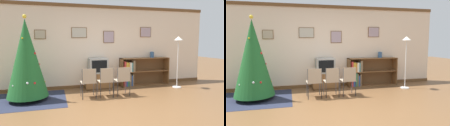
% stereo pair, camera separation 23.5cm
% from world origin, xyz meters
% --- Properties ---
extents(ground_plane, '(24.00, 24.00, 0.00)m').
position_xyz_m(ground_plane, '(0.00, 0.00, 0.00)').
color(ground_plane, brown).
extents(wall_back, '(8.21, 0.11, 2.70)m').
position_xyz_m(wall_back, '(0.00, 2.52, 1.35)').
color(wall_back, beige).
rests_on(wall_back, ground_plane).
extents(area_rug, '(1.91, 1.73, 0.01)m').
position_xyz_m(area_rug, '(-1.96, 1.49, 0.00)').
color(area_rug, '#23283D').
rests_on(area_rug, ground_plane).
extents(christmas_tree, '(1.03, 1.03, 2.20)m').
position_xyz_m(christmas_tree, '(-1.96, 1.49, 1.10)').
color(christmas_tree, maroon).
rests_on(christmas_tree, area_rug).
extents(tv_console, '(0.84, 0.44, 0.51)m').
position_xyz_m(tv_console, '(0.07, 2.23, 0.26)').
color(tv_console, brown).
rests_on(tv_console, ground_plane).
extents(television, '(0.59, 0.43, 0.49)m').
position_xyz_m(television, '(0.07, 2.23, 0.75)').
color(television, '#9E9E99').
rests_on(television, tv_console).
extents(folding_chair_left, '(0.40, 0.40, 0.82)m').
position_xyz_m(folding_chair_left, '(-0.42, 1.21, 0.47)').
color(folding_chair_left, tan).
rests_on(folding_chair_left, ground_plane).
extents(folding_chair_center, '(0.40, 0.40, 0.82)m').
position_xyz_m(folding_chair_center, '(0.07, 1.21, 0.47)').
color(folding_chair_center, tan).
rests_on(folding_chair_center, ground_plane).
extents(folding_chair_right, '(0.40, 0.40, 0.82)m').
position_xyz_m(folding_chair_right, '(0.55, 1.21, 0.47)').
color(folding_chair_right, tan).
rests_on(folding_chair_right, ground_plane).
extents(bookshelf, '(1.74, 0.36, 0.95)m').
position_xyz_m(bookshelf, '(1.43, 2.29, 0.46)').
color(bookshelf, brown).
rests_on(bookshelf, ground_plane).
extents(vase, '(0.14, 0.14, 0.20)m').
position_xyz_m(vase, '(2.04, 2.33, 1.06)').
color(vase, '#335684').
rests_on(vase, bookshelf).
extents(standing_lamp, '(0.28, 0.28, 1.68)m').
position_xyz_m(standing_lamp, '(2.60, 1.62, 1.29)').
color(standing_lamp, silver).
rests_on(standing_lamp, ground_plane).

